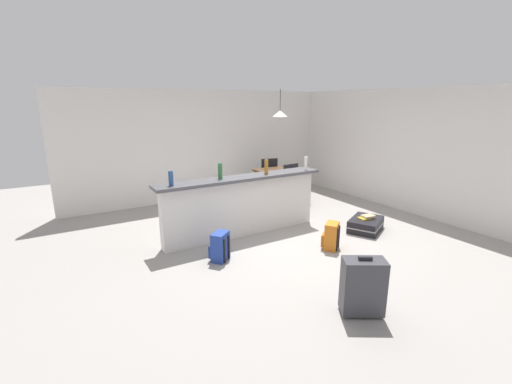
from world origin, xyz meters
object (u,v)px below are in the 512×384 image
at_px(bottle_green, 220,171).
at_px(dining_chair_far_side, 268,175).
at_px(bottle_amber, 266,167).
at_px(bottle_white, 306,163).
at_px(bottle_blue, 171,178).
at_px(backpack_blue, 220,247).
at_px(suitcase_upright_charcoal, 363,286).
at_px(suitcase_flat_black, 366,224).
at_px(dining_chair_near_partition, 294,184).
at_px(book_stack, 367,217).
at_px(dining_table, 282,174).
at_px(backpack_orange, 331,236).
at_px(pendant_lamp, 280,113).

xyz_separation_m(bottle_green, dining_chair_far_side, (2.15, 1.90, -0.63)).
relative_size(bottle_amber, bottle_white, 1.01).
bearing_deg(bottle_blue, bottle_green, 4.32).
xyz_separation_m(bottle_green, backpack_blue, (-0.38, -0.74, -0.95)).
bearing_deg(bottle_white, dining_chair_far_side, 76.24).
xyz_separation_m(bottle_white, suitcase_upright_charcoal, (-1.31, -2.60, -0.81)).
bearing_deg(suitcase_flat_black, dining_chair_near_partition, 96.96).
xyz_separation_m(dining_chair_far_side, book_stack, (0.20, -2.91, -0.27)).
relative_size(dining_chair_near_partition, backpack_blue, 2.21).
xyz_separation_m(bottle_green, book_stack, (2.35, -1.01, -0.90)).
height_order(bottle_blue, bottle_green, bottle_green).
relative_size(bottle_blue, suitcase_upright_charcoal, 0.33).
bearing_deg(book_stack, dining_table, 94.63).
xyz_separation_m(bottle_blue, bottle_green, (0.83, 0.06, 0.02)).
height_order(suitcase_flat_black, backpack_orange, backpack_orange).
distance_m(bottle_blue, bottle_amber, 1.67).
bearing_deg(suitcase_flat_black, pendant_lamp, 94.99).
bearing_deg(pendant_lamp, suitcase_flat_black, -85.01).
distance_m(backpack_blue, backpack_orange, 1.73).
bearing_deg(suitcase_upright_charcoal, bottle_amber, 79.53).
xyz_separation_m(dining_chair_far_side, suitcase_flat_black, (0.19, -2.91, -0.41)).
bearing_deg(dining_chair_far_side, book_stack, -86.12).
bearing_deg(bottle_blue, bottle_white, -1.19).
relative_size(suitcase_upright_charcoal, backpack_orange, 1.60).
bearing_deg(bottle_green, dining_chair_near_partition, 21.40).
distance_m(dining_chair_near_partition, suitcase_flat_black, 1.89).
distance_m(dining_chair_near_partition, dining_chair_far_side, 1.07).
bearing_deg(bottle_white, bottle_amber, 175.88).
relative_size(backpack_blue, suitcase_upright_charcoal, 0.63).
bearing_deg(bottle_amber, backpack_blue, -150.70).
bearing_deg(bottle_blue, suitcase_upright_charcoal, -66.03).
height_order(bottle_white, dining_table, bottle_white).
relative_size(pendant_lamp, backpack_blue, 1.51).
xyz_separation_m(bottle_white, dining_chair_near_partition, (0.46, 0.95, -0.63)).
relative_size(dining_table, book_stack, 3.76).
relative_size(bottle_white, backpack_orange, 0.58).
distance_m(dining_chair_near_partition, backpack_orange, 2.29).
relative_size(suitcase_flat_black, backpack_blue, 2.12).
bearing_deg(bottle_blue, dining_chair_near_partition, 16.88).
height_order(bottle_white, dining_chair_far_side, bottle_white).
relative_size(dining_chair_far_side, backpack_orange, 2.21).
relative_size(pendant_lamp, book_stack, 2.16).
relative_size(bottle_amber, backpack_orange, 0.59).
relative_size(bottle_blue, dining_chair_near_partition, 0.24).
xyz_separation_m(bottle_amber, dining_chair_near_partition, (1.28, 0.89, -0.63)).
relative_size(bottle_blue, bottle_green, 0.87).
relative_size(bottle_green, dining_table, 0.23).
bearing_deg(backpack_blue, bottle_blue, 122.93).
relative_size(bottle_blue, book_stack, 0.76).
distance_m(bottle_blue, bottle_white, 2.49).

